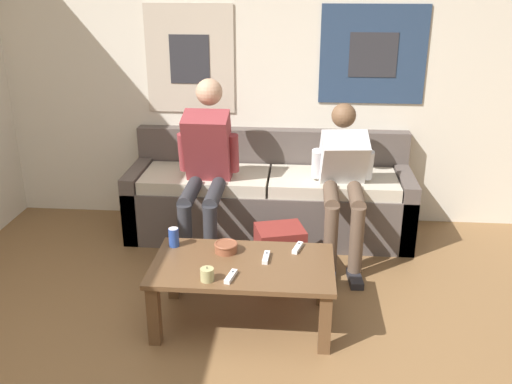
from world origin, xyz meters
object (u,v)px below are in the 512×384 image
coffee_table (243,274)px  game_controller_far_center (266,257)px  person_seated_teen (343,177)px  drink_can_blue (174,237)px  backpack (280,253)px  couch (269,199)px  game_controller_near_right (298,248)px  person_seated_adult (206,163)px  pillar_candle (207,275)px  ceramic_bowl (226,247)px  game_controller_near_left (231,276)px

coffee_table → game_controller_far_center: size_ratio=7.54×
person_seated_teen → drink_can_blue: bearing=-144.3°
backpack → game_controller_far_center: 0.62m
couch → person_seated_teen: bearing=-31.5°
couch → game_controller_near_right: (0.25, -1.12, 0.13)m
couch → drink_can_blue: (-0.54, -1.14, 0.18)m
person_seated_adult → game_controller_far_center: person_seated_adult is taller
couch → pillar_candle: bearing=-99.4°
pillar_candle → game_controller_near_right: (0.51, 0.43, -0.03)m
game_controller_near_right → game_controller_far_center: bearing=-142.4°
backpack → ceramic_bowl: bearing=-123.8°
couch → game_controller_near_right: size_ratio=15.44×
game_controller_far_center → person_seated_teen: bearing=61.2°
pillar_candle → game_controller_near_left: (0.13, 0.03, -0.03)m
game_controller_far_center → couch: bearing=92.6°
game_controller_near_left → game_controller_near_right: bearing=46.5°
person_seated_teen → drink_can_blue: (-1.11, -0.79, -0.16)m
couch → ceramic_bowl: bearing=-99.5°
person_seated_adult → game_controller_near_right: 1.09m
pillar_candle → game_controller_near_left: pillar_candle is taller
person_seated_teen → pillar_candle: (-0.82, -1.21, -0.18)m
drink_can_blue → pillar_candle: bearing=-55.7°
backpack → pillar_candle: pillar_candle is taller
backpack → person_seated_adult: bearing=148.1°
backpack → ceramic_bowl: (-0.32, -0.48, 0.27)m
couch → game_controller_far_center: size_ratio=15.68×
person_seated_teen → couch: bearing=148.5°
game_controller_near_right → game_controller_far_center: same height
game_controller_far_center → drink_can_blue: bearing=167.7°
couch → drink_can_blue: 1.27m
coffee_table → pillar_candle: 0.30m
pillar_candle → game_controller_near_right: pillar_candle is taller
couch → person_seated_teen: size_ratio=2.04×
coffee_table → person_seated_teen: size_ratio=0.98×
game_controller_far_center → coffee_table: bearing=-154.4°
coffee_table → game_controller_far_center: (0.14, 0.06, 0.08)m
person_seated_adult → game_controller_far_center: 1.09m
person_seated_adult → pillar_candle: (0.20, -1.20, -0.27)m
person_seated_teen → game_controller_near_right: (-0.32, -0.78, -0.21)m
person_seated_adult → pillar_candle: 1.25m
person_seated_teen → game_controller_far_center: 1.08m
game_controller_near_right → backpack: bearing=106.8°
game_controller_near_left → coffee_table: bearing=74.9°
backpack → game_controller_near_right: (0.12, -0.41, 0.25)m
person_seated_adult → pillar_candle: size_ratio=14.77×
person_seated_adult → person_seated_teen: 1.03m
couch → game_controller_far_center: couch is taller
coffee_table → backpack: (0.20, 0.62, -0.17)m
couch → backpack: couch is taller
person_seated_adult → couch: bearing=37.4°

